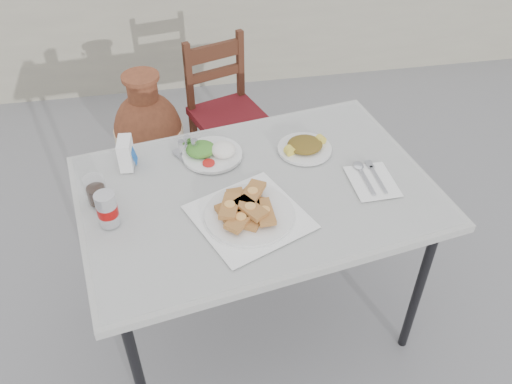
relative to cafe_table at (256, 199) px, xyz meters
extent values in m
plane|color=slate|center=(0.12, -0.08, -0.78)|extent=(80.00, 80.00, 0.00)
cylinder|color=black|center=(-0.53, -0.47, -0.39)|extent=(0.04, 0.04, 0.79)
cylinder|color=black|center=(0.66, -0.27, -0.39)|extent=(0.04, 0.04, 0.79)
cylinder|color=black|center=(-0.66, 0.27, -0.39)|extent=(0.04, 0.04, 0.79)
cylinder|color=black|center=(0.53, 0.47, -0.39)|extent=(0.04, 0.04, 0.79)
cube|color=silver|center=(0.00, 0.00, 0.04)|extent=(1.52, 1.15, 0.03)
cube|color=white|center=(0.00, 0.00, 0.06)|extent=(1.47, 1.10, 0.01)
cube|color=white|center=(-0.05, -0.16, 0.06)|extent=(0.50, 0.50, 0.00)
cylinder|color=silver|center=(-0.05, -0.16, 0.07)|extent=(0.33, 0.33, 0.02)
cylinder|color=silver|center=(-0.05, -0.16, 0.07)|extent=(0.35, 0.35, 0.01)
cylinder|color=silver|center=(-0.15, 0.24, 0.07)|extent=(0.26, 0.26, 0.01)
ellipsoid|color=silver|center=(-0.10, 0.23, 0.09)|extent=(0.10, 0.10, 0.06)
ellipsoid|color=#337020|center=(-0.19, 0.25, 0.09)|extent=(0.13, 0.12, 0.05)
cylinder|color=red|center=(-0.17, 0.17, 0.08)|extent=(0.05, 0.05, 0.01)
cylinder|color=silver|center=(0.25, 0.21, 0.07)|extent=(0.23, 0.23, 0.01)
ellipsoid|color=#2D6318|center=(0.25, 0.21, 0.09)|extent=(0.15, 0.14, 0.04)
cylinder|color=gold|center=(0.17, 0.18, 0.09)|extent=(0.05, 0.04, 0.04)
cylinder|color=gold|center=(0.32, 0.23, 0.09)|extent=(0.05, 0.04, 0.04)
cylinder|color=silver|center=(-0.56, -0.10, 0.13)|extent=(0.08, 0.08, 0.14)
cylinder|color=#AF0D0C|center=(-0.56, -0.10, 0.12)|extent=(0.08, 0.08, 0.04)
cylinder|color=#B7B7BE|center=(-0.56, -0.10, 0.19)|extent=(0.07, 0.07, 0.00)
cylinder|color=white|center=(-0.61, 0.03, 0.12)|extent=(0.08, 0.08, 0.11)
cylinder|color=black|center=(-0.61, 0.03, 0.09)|extent=(0.07, 0.07, 0.07)
cube|color=white|center=(-0.50, 0.24, 0.12)|extent=(0.06, 0.11, 0.13)
cube|color=#1755B3|center=(-0.47, 0.23, 0.11)|extent=(0.02, 0.05, 0.07)
cube|color=#B7B7BE|center=(-0.24, 0.28, 0.07)|extent=(0.14, 0.13, 0.01)
cylinder|color=white|center=(-0.27, 0.26, 0.11)|extent=(0.03, 0.03, 0.07)
cylinder|color=white|center=(-0.22, 0.26, 0.11)|extent=(0.03, 0.03, 0.07)
cylinder|color=#B7B7BE|center=(-0.24, 0.30, 0.10)|extent=(0.03, 0.03, 0.06)
cube|color=white|center=(0.46, -0.04, 0.06)|extent=(0.18, 0.23, 0.00)
cube|color=#B7B7BE|center=(0.44, -0.04, 0.07)|extent=(0.02, 0.17, 0.00)
ellipsoid|color=#B7B7BE|center=(0.44, 0.06, 0.07)|extent=(0.04, 0.06, 0.01)
cube|color=#B7B7BE|center=(0.49, -0.04, 0.07)|extent=(0.02, 0.17, 0.00)
cube|color=#B7B7BE|center=(0.49, 0.06, 0.07)|extent=(0.03, 0.05, 0.00)
cube|color=#391B0F|center=(-0.07, 0.91, -0.57)|extent=(0.05, 0.05, 0.42)
cube|color=#391B0F|center=(0.25, 1.02, -0.57)|extent=(0.05, 0.05, 0.42)
cube|color=#391B0F|center=(-0.18, 1.23, -0.57)|extent=(0.05, 0.05, 0.42)
cube|color=#391B0F|center=(0.14, 1.34, -0.57)|extent=(0.05, 0.05, 0.42)
cube|color=maroon|center=(0.03, 1.12, -0.34)|extent=(0.50, 0.50, 0.05)
cube|color=#391B0F|center=(-0.18, 1.23, -0.13)|extent=(0.05, 0.05, 0.47)
cube|color=#391B0F|center=(0.14, 1.34, -0.13)|extent=(0.05, 0.05, 0.47)
cube|color=#391B0F|center=(-0.02, 1.28, 0.01)|extent=(0.36, 0.15, 0.09)
cube|color=#391B0F|center=(-0.02, 1.28, -0.13)|extent=(0.36, 0.15, 0.06)
cylinder|color=brown|center=(-0.45, 1.20, -0.74)|extent=(0.31, 0.31, 0.08)
ellipsoid|color=brown|center=(-0.45, 1.20, -0.44)|extent=(0.41, 0.41, 0.52)
cylinder|color=beige|center=(-0.45, 1.20, -0.44)|extent=(0.42, 0.42, 0.06)
cylinder|color=brown|center=(-0.45, 1.20, -0.15)|extent=(0.18, 0.18, 0.16)
cylinder|color=brown|center=(-0.45, 1.20, -0.06)|extent=(0.22, 0.22, 0.02)
cube|color=#A7A38B|center=(0.12, 2.42, -0.18)|extent=(6.00, 0.25, 1.20)
camera|label=1|loc=(-0.29, -1.60, 1.45)|focal=38.00mm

